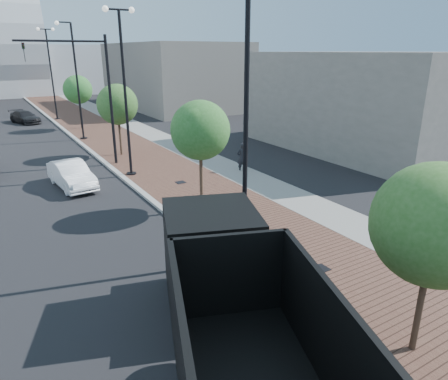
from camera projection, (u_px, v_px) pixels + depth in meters
sidewalk at (100, 125)px, 40.02m from camera, size 7.00×140.00×0.12m
concrete_strip at (126, 123)px, 41.34m from camera, size 2.40×140.00×0.13m
curb at (63, 129)px, 38.30m from camera, size 0.30×140.00×0.14m
dump_truck at (238, 339)px, 8.31m from camera, size 6.94×13.38×3.44m
white_sedan at (71, 175)px, 21.90m from camera, size 1.93×4.42×1.41m
dark_car_far at (25, 117)px, 41.45m from camera, size 2.97×4.59×1.24m
pedestrian at (242, 158)px, 24.56m from camera, size 0.76×0.60×1.83m
streetlight_1 at (243, 141)px, 12.90m from camera, size 1.44×0.56×9.21m
streetlight_2 at (125, 93)px, 22.50m from camera, size 1.72×0.56×9.28m
streetlight_3 at (76, 87)px, 32.30m from camera, size 1.44×0.56×9.21m
streetlight_4 at (51, 74)px, 41.89m from camera, size 1.72×0.56×9.28m
traffic_mast at (95, 87)px, 24.43m from camera, size 5.09×0.20×8.00m
tree_0 at (435, 224)px, 8.93m from camera, size 2.81×2.81×4.85m
tree_1 at (201, 130)px, 17.72m from camera, size 2.64×2.63×5.09m
tree_2 at (118, 105)px, 27.47m from camera, size 2.75×2.75×4.99m
tree_3 at (78, 90)px, 37.14m from camera, size 2.61×2.60×4.99m
commercial_block_ne at (172, 75)px, 52.93m from camera, size 12.00×22.00×8.00m
commercial_block_e at (364, 102)px, 29.83m from camera, size 10.00×16.00×7.00m
utility_cover_1 at (321, 268)px, 13.60m from camera, size 0.50×0.50×0.02m
utility_cover_2 at (180, 182)px, 22.49m from camera, size 0.50×0.50×0.02m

